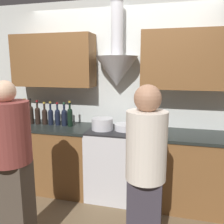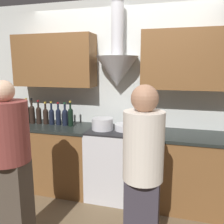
% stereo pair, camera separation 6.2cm
% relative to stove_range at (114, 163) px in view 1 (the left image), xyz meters
% --- Properties ---
extents(ground_plane, '(12.00, 12.00, 0.00)m').
position_rel_stove_range_xyz_m(ground_plane, '(0.00, -0.31, -0.46)').
color(ground_plane, brown).
extents(wall_back, '(8.40, 0.55, 2.60)m').
position_rel_stove_range_xyz_m(wall_back, '(0.00, 0.27, 1.00)').
color(wall_back, silver).
rests_on(wall_back, ground_plane).
extents(counter_left, '(1.17, 0.62, 0.92)m').
position_rel_stove_range_xyz_m(counter_left, '(-0.90, -0.00, -0.00)').
color(counter_left, brown).
rests_on(counter_left, ground_plane).
extents(counter_right, '(1.18, 0.62, 0.92)m').
position_rel_stove_range_xyz_m(counter_right, '(0.90, -0.00, -0.00)').
color(counter_right, brown).
rests_on(counter_right, ground_plane).
extents(stove_range, '(0.65, 0.60, 0.92)m').
position_rel_stove_range_xyz_m(stove_range, '(0.00, 0.00, 0.00)').
color(stove_range, silver).
rests_on(stove_range, ground_plane).
extents(wine_bottle_0, '(0.07, 0.07, 0.35)m').
position_rel_stove_range_xyz_m(wine_bottle_0, '(-1.40, 0.04, 0.59)').
color(wine_bottle_0, black).
rests_on(wine_bottle_0, counter_left).
extents(wine_bottle_1, '(0.08, 0.08, 0.36)m').
position_rel_stove_range_xyz_m(wine_bottle_1, '(-1.31, 0.02, 0.60)').
color(wine_bottle_1, black).
rests_on(wine_bottle_1, counter_left).
extents(wine_bottle_2, '(0.08, 0.08, 0.37)m').
position_rel_stove_range_xyz_m(wine_bottle_2, '(-1.22, 0.02, 0.60)').
color(wine_bottle_2, black).
rests_on(wine_bottle_2, counter_left).
extents(wine_bottle_3, '(0.07, 0.07, 0.34)m').
position_rel_stove_range_xyz_m(wine_bottle_3, '(-1.12, 0.02, 0.59)').
color(wine_bottle_3, black).
rests_on(wine_bottle_3, counter_left).
extents(wine_bottle_4, '(0.08, 0.08, 0.32)m').
position_rel_stove_range_xyz_m(wine_bottle_4, '(-1.01, 0.03, 0.58)').
color(wine_bottle_4, black).
rests_on(wine_bottle_4, counter_left).
extents(wine_bottle_5, '(0.07, 0.07, 0.33)m').
position_rel_stove_range_xyz_m(wine_bottle_5, '(-0.92, 0.03, 0.58)').
color(wine_bottle_5, black).
rests_on(wine_bottle_5, counter_left).
extents(wine_bottle_6, '(0.07, 0.07, 0.32)m').
position_rel_stove_range_xyz_m(wine_bottle_6, '(-0.82, 0.04, 0.58)').
color(wine_bottle_6, black).
rests_on(wine_bottle_6, counter_left).
extents(wine_bottle_7, '(0.08, 0.08, 0.32)m').
position_rel_stove_range_xyz_m(wine_bottle_7, '(-0.71, 0.04, 0.58)').
color(wine_bottle_7, black).
rests_on(wine_bottle_7, counter_left).
extents(wine_bottle_8, '(0.07, 0.07, 0.35)m').
position_rel_stove_range_xyz_m(wine_bottle_8, '(-0.62, 0.02, 0.60)').
color(wine_bottle_8, black).
rests_on(wine_bottle_8, counter_left).
extents(stock_pot, '(0.28, 0.28, 0.15)m').
position_rel_stove_range_xyz_m(stock_pot, '(-0.15, -0.04, 0.53)').
color(stock_pot, silver).
rests_on(stock_pot, stove_range).
extents(mixing_bowl, '(0.27, 0.27, 0.08)m').
position_rel_stove_range_xyz_m(mixing_bowl, '(0.15, 0.01, 0.50)').
color(mixing_bowl, silver).
rests_on(mixing_bowl, stove_range).
extents(orange_fruit, '(0.09, 0.09, 0.09)m').
position_rel_stove_range_xyz_m(orange_fruit, '(0.45, -0.08, 0.50)').
color(orange_fruit, orange).
rests_on(orange_fruit, counter_right).
extents(person_foreground_left, '(0.37, 0.37, 1.61)m').
position_rel_stove_range_xyz_m(person_foreground_left, '(-0.64, -1.21, 0.42)').
color(person_foreground_left, '#473D33').
rests_on(person_foreground_left, ground_plane).
extents(person_foreground_right, '(0.33, 0.33, 1.59)m').
position_rel_stove_range_xyz_m(person_foreground_right, '(0.53, -1.08, 0.42)').
color(person_foreground_right, '#38333D').
rests_on(person_foreground_right, ground_plane).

